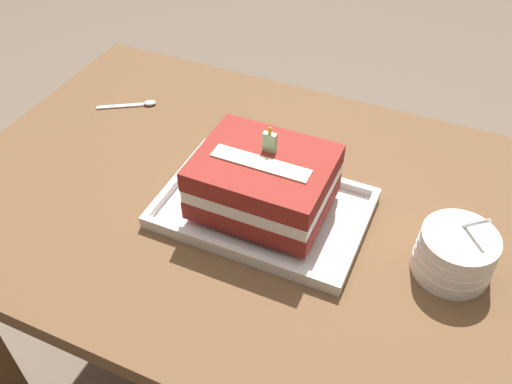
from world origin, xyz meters
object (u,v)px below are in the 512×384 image
bowl_stack (455,254)px  serving_spoon_near_tray (138,104)px  birthday_cake (264,182)px  foil_tray (263,210)px

bowl_stack → serving_spoon_near_tray: bearing=165.1°
birthday_cake → serving_spoon_near_tray: size_ratio=1.87×
birthday_cake → serving_spoon_near_tray: 0.44m
foil_tray → serving_spoon_near_tray: bearing=153.4°
foil_tray → birthday_cake: size_ratio=1.62×
foil_tray → bowl_stack: (0.32, 0.00, 0.03)m
birthday_cake → serving_spoon_near_tray: (-0.38, 0.19, -0.07)m
serving_spoon_near_tray → birthday_cake: bearing=-26.6°
serving_spoon_near_tray → bowl_stack: bearing=-14.9°
foil_tray → serving_spoon_near_tray: (-0.38, 0.19, -0.00)m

